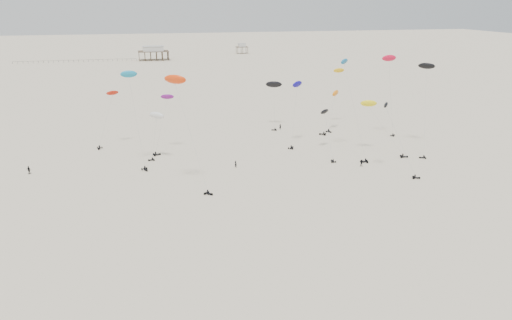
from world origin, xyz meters
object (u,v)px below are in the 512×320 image
object	(u,v)px
pavilion_main	(153,54)
rig_8	(332,104)
rig_4	(135,108)
spectator_0	(236,167)
pavilion_small	(242,49)
rig_0	(336,91)

from	to	relation	value
pavilion_main	rig_8	size ratio (longest dim) A/B	1.53
rig_4	spectator_0	world-z (taller)	rig_4
rig_8	spectator_0	size ratio (longest dim) A/B	6.75
pavilion_small	rig_4	world-z (taller)	rig_4
pavilion_main	rig_0	size ratio (longest dim) A/B	1.00
rig_4	spectator_0	distance (m)	28.92
rig_4	spectator_0	size ratio (longest dim) A/B	11.85
rig_4	spectator_0	xyz separation A→B (m)	(23.75, -6.44, -15.20)
pavilion_main	rig_0	world-z (taller)	rig_0
rig_0	rig_4	bearing A→B (deg)	2.96
rig_0	pavilion_main	bearing A→B (deg)	-97.30
rig_8	rig_0	bearing A→B (deg)	-3.45
pavilion_small	rig_0	size ratio (longest dim) A/B	0.43
pavilion_main	spectator_0	distance (m)	245.56
pavilion_small	rig_4	size ratio (longest dim) A/B	0.37
pavilion_main	rig_0	distance (m)	216.94
pavilion_main	pavilion_small	world-z (taller)	pavilion_main
rig_0	rig_8	xyz separation A→B (m)	(-3.37, -5.79, -3.04)
pavilion_small	spectator_0	size ratio (longest dim) A/B	4.42
spectator_0	pavilion_main	bearing A→B (deg)	-38.81
rig_4	rig_8	size ratio (longest dim) A/B	1.75
rig_0	pavilion_small	bearing A→B (deg)	-115.35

